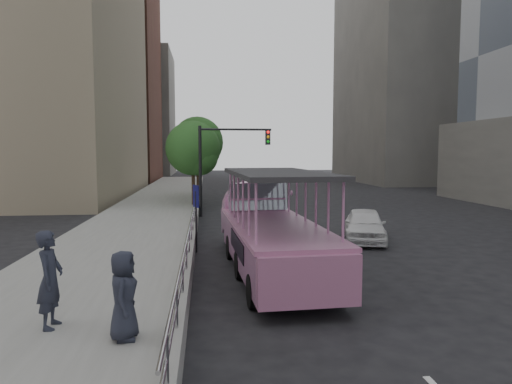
{
  "coord_description": "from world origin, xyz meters",
  "views": [
    {
      "loc": [
        -2.59,
        -13.78,
        3.7
      ],
      "look_at": [
        -0.84,
        2.06,
        2.31
      ],
      "focal_mm": 32.0,
      "sensor_mm": 36.0,
      "label": 1
    }
  ],
  "objects_px": {
    "duck_boat": "(268,232)",
    "pedestrian_far": "(124,295)",
    "pedestrian_near": "(50,279)",
    "street_tree_near": "(194,150)",
    "street_tree_far": "(199,144)",
    "traffic_signal": "(221,156)",
    "parking_sign": "(196,210)",
    "car": "(365,225)"
  },
  "relations": [
    {
      "from": "duck_boat",
      "to": "pedestrian_far",
      "type": "bearing_deg",
      "value": -120.22
    },
    {
      "from": "street_tree_far",
      "to": "street_tree_near",
      "type": "bearing_deg",
      "value": -91.91
    },
    {
      "from": "duck_boat",
      "to": "pedestrian_near",
      "type": "distance_m",
      "value": 7.17
    },
    {
      "from": "pedestrian_far",
      "to": "parking_sign",
      "type": "distance_m",
      "value": 8.6
    },
    {
      "from": "pedestrian_near",
      "to": "street_tree_near",
      "type": "height_order",
      "value": "street_tree_near"
    },
    {
      "from": "street_tree_near",
      "to": "pedestrian_far",
      "type": "bearing_deg",
      "value": -92.1
    },
    {
      "from": "pedestrian_far",
      "to": "duck_boat",
      "type": "bearing_deg",
      "value": -30.85
    },
    {
      "from": "duck_boat",
      "to": "car",
      "type": "height_order",
      "value": "duck_boat"
    },
    {
      "from": "pedestrian_near",
      "to": "parking_sign",
      "type": "xyz_separation_m",
      "value": [
        2.64,
        7.77,
        0.34
      ]
    },
    {
      "from": "street_tree_near",
      "to": "car",
      "type": "bearing_deg",
      "value": -57.74
    },
    {
      "from": "parking_sign",
      "to": "street_tree_near",
      "type": "bearing_deg",
      "value": 91.54
    },
    {
      "from": "street_tree_near",
      "to": "street_tree_far",
      "type": "xyz_separation_m",
      "value": [
        0.2,
        6.0,
        0.49
      ]
    },
    {
      "from": "pedestrian_near",
      "to": "street_tree_far",
      "type": "relative_size",
      "value": 0.3
    },
    {
      "from": "traffic_signal",
      "to": "street_tree_far",
      "type": "xyz_separation_m",
      "value": [
        -1.4,
        9.43,
        0.81
      ]
    },
    {
      "from": "pedestrian_near",
      "to": "street_tree_near",
      "type": "distance_m",
      "value": 20.98
    },
    {
      "from": "pedestrian_near",
      "to": "street_tree_far",
      "type": "xyz_separation_m",
      "value": [
        2.5,
        26.7,
        3.05
      ]
    },
    {
      "from": "street_tree_near",
      "to": "street_tree_far",
      "type": "distance_m",
      "value": 6.02
    },
    {
      "from": "pedestrian_near",
      "to": "street_tree_near",
      "type": "bearing_deg",
      "value": -5.17
    },
    {
      "from": "pedestrian_far",
      "to": "traffic_signal",
      "type": "distance_m",
      "value": 18.32
    },
    {
      "from": "pedestrian_near",
      "to": "pedestrian_far",
      "type": "distance_m",
      "value": 1.69
    },
    {
      "from": "street_tree_far",
      "to": "traffic_signal",
      "type": "bearing_deg",
      "value": -81.57
    },
    {
      "from": "duck_boat",
      "to": "pedestrian_near",
      "type": "xyz_separation_m",
      "value": [
        -4.96,
        -5.18,
        0.08
      ]
    },
    {
      "from": "duck_boat",
      "to": "car",
      "type": "xyz_separation_m",
      "value": [
        4.62,
        3.99,
        -0.49
      ]
    },
    {
      "from": "duck_boat",
      "to": "street_tree_far",
      "type": "xyz_separation_m",
      "value": [
        -2.46,
        21.52,
        3.14
      ]
    },
    {
      "from": "car",
      "to": "parking_sign",
      "type": "relative_size",
      "value": 1.6
    },
    {
      "from": "street_tree_far",
      "to": "pedestrian_far",
      "type": "bearing_deg",
      "value": -92.06
    },
    {
      "from": "traffic_signal",
      "to": "street_tree_far",
      "type": "distance_m",
      "value": 9.57
    },
    {
      "from": "duck_boat",
      "to": "pedestrian_far",
      "type": "distance_m",
      "value": 6.84
    },
    {
      "from": "duck_boat",
      "to": "pedestrian_near",
      "type": "bearing_deg",
      "value": -133.75
    },
    {
      "from": "duck_boat",
      "to": "traffic_signal",
      "type": "xyz_separation_m",
      "value": [
        -1.06,
        12.09,
        2.33
      ]
    },
    {
      "from": "car",
      "to": "street_tree_near",
      "type": "xyz_separation_m",
      "value": [
        -7.28,
        11.53,
        3.14
      ]
    },
    {
      "from": "parking_sign",
      "to": "traffic_signal",
      "type": "xyz_separation_m",
      "value": [
        1.25,
        9.5,
        1.9
      ]
    },
    {
      "from": "pedestrian_near",
      "to": "pedestrian_far",
      "type": "xyz_separation_m",
      "value": [
        1.51,
        -0.74,
        -0.14
      ]
    },
    {
      "from": "pedestrian_far",
      "to": "street_tree_far",
      "type": "xyz_separation_m",
      "value": [
        0.99,
        27.44,
        3.19
      ]
    },
    {
      "from": "duck_boat",
      "to": "traffic_signal",
      "type": "height_order",
      "value": "traffic_signal"
    },
    {
      "from": "duck_boat",
      "to": "car",
      "type": "bearing_deg",
      "value": 40.81
    },
    {
      "from": "pedestrian_far",
      "to": "street_tree_near",
      "type": "distance_m",
      "value": 21.62
    },
    {
      "from": "street_tree_far",
      "to": "parking_sign",
      "type": "bearing_deg",
      "value": -89.56
    },
    {
      "from": "pedestrian_far",
      "to": "street_tree_far",
      "type": "distance_m",
      "value": 27.64
    },
    {
      "from": "traffic_signal",
      "to": "street_tree_near",
      "type": "xyz_separation_m",
      "value": [
        -1.6,
        3.43,
        0.32
      ]
    },
    {
      "from": "pedestrian_near",
      "to": "pedestrian_far",
      "type": "relative_size",
      "value": 1.17
    },
    {
      "from": "parking_sign",
      "to": "traffic_signal",
      "type": "height_order",
      "value": "traffic_signal"
    }
  ]
}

